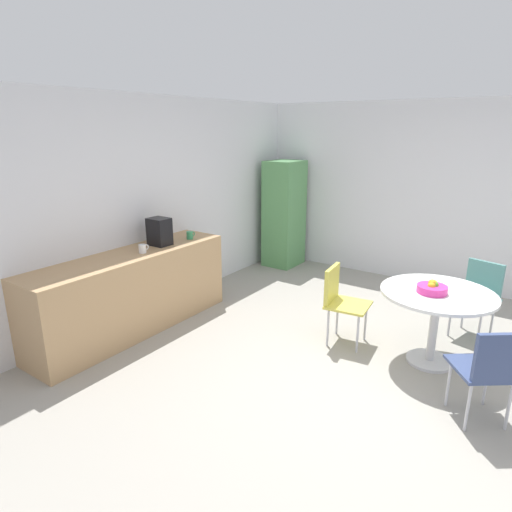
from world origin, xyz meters
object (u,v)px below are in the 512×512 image
Objects in this scene: round_table at (436,306)px; chair_teal at (479,290)px; chair_yellow at (340,296)px; fruit_bowl at (432,288)px; chair_navy at (490,366)px; locker_cabinet at (284,214)px; mug_white at (143,249)px; coffee_maker at (159,232)px; mug_green at (190,235)px.

round_table is 1.26× the size of chair_teal.
fruit_bowl is at bearing -86.58° from chair_yellow.
chair_navy is 1.64m from chair_yellow.
chair_navy is (-2.67, -3.43, -0.34)m from locker_cabinet.
chair_navy is 0.96m from fruit_bowl.
locker_cabinet reaches higher than round_table.
mug_white is 0.40× the size of coffee_maker.
mug_white reaches higher than chair_teal.
chair_yellow is at bearing 130.89° from chair_teal.
mug_white reaches higher than chair_navy.
chair_yellow is 6.43× the size of mug_green.
locker_cabinet is 2.97m from mug_white.
coffee_maker is at bearing 102.75° from fruit_bowl.
coffee_maker reaches higher than mug_green.
round_table is 1.26× the size of chair_navy.
fruit_bowl is at bearing -125.03° from locker_cabinet.
locker_cabinet reaches higher than coffee_maker.
mug_white reaches higher than chair_yellow.
fruit_bowl is at bearing 41.43° from chair_navy.
chair_navy is at bearing -168.98° from chair_teal.
locker_cabinet is at bearing 72.07° from chair_teal.
chair_teal is 3.71m from mug_white.
chair_yellow is at bearing -63.86° from mug_white.
coffee_maker reaches higher than round_table.
mug_white is (-0.95, 1.93, 0.43)m from chair_yellow.
round_table is at bearing -83.20° from chair_yellow.
mug_white is at bearing 116.14° from chair_yellow.
mug_white is at bearing 179.86° from locker_cabinet.
round_table is at bearing -69.73° from mug_white.
coffee_maker reaches higher than chair_yellow.
mug_green is at bearing 96.18° from round_table.
round_table is 0.95m from chair_teal.
chair_teal is 3.37m from mug_green.
round_table is at bearing -83.82° from mug_green.
chair_yellow is at bearing 96.80° from round_table.
locker_cabinet is 2.81m from chair_yellow.
locker_cabinet reaches higher than mug_white.
chair_yellow is 2.59× the size of coffee_maker.
chair_yellow is at bearing -73.32° from coffee_maker.
round_table is 1.26× the size of chair_yellow.
mug_white is (-1.00, 2.82, 0.16)m from fruit_bowl.
locker_cabinet is at bearing -0.17° from mug_green.
coffee_maker is (-0.41, 0.09, 0.11)m from mug_green.
chair_teal is at bearing -16.60° from fruit_bowl.
chair_teal is (1.66, 0.32, 0.00)m from chair_navy.
fruit_bowl is (-0.06, 0.04, 0.19)m from round_table.
coffee_maker reaches higher than chair_teal.
chair_teal is at bearing -63.05° from coffee_maker.
mug_white is 0.37m from coffee_maker.
chair_navy is at bearing -113.07° from chair_yellow.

